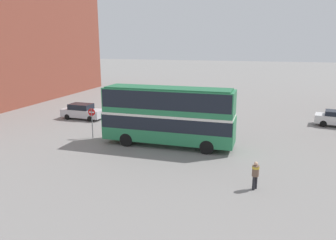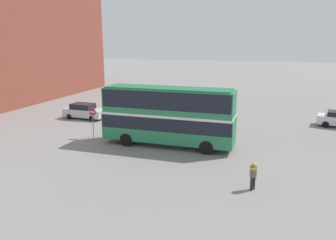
{
  "view_description": "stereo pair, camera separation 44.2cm",
  "coord_description": "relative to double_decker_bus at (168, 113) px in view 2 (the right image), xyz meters",
  "views": [
    {
      "loc": [
        5.25,
        -24.38,
        8.22
      ],
      "look_at": [
        -1.91,
        -0.16,
        2.13
      ],
      "focal_mm": 35.0,
      "sensor_mm": 36.0,
      "label": 1
    },
    {
      "loc": [
        5.67,
        -24.25,
        8.22
      ],
      "look_at": [
        -1.91,
        -0.16,
        2.13
      ],
      "focal_mm": 35.0,
      "sensor_mm": 36.0,
      "label": 2
    }
  ],
  "objects": [
    {
      "name": "ground_plane",
      "position": [
        1.91,
        0.16,
        -2.71
      ],
      "size": [
        240.0,
        240.0,
        0.0
      ],
      "primitive_type": "plane",
      "color": "gray"
    },
    {
      "name": "double_decker_bus",
      "position": [
        0.0,
        0.0,
        0.0
      ],
      "size": [
        10.52,
        2.6,
        4.73
      ],
      "rotation": [
        0.0,
        0.0,
        -0.01
      ],
      "color": "#287A4C",
      "rests_on": "ground_plane"
    },
    {
      "name": "pedestrian_foreground",
      "position": [
        7.01,
        -6.3,
        -1.7
      ],
      "size": [
        0.55,
        0.55,
        1.66
      ],
      "rotation": [
        0.0,
        0.0,
        2.63
      ],
      "color": "#232328",
      "rests_on": "ground_plane"
    },
    {
      "name": "parked_car_kerb_near",
      "position": [
        -11.55,
        6.35,
        -1.89
      ],
      "size": [
        4.6,
        1.96,
        1.65
      ],
      "rotation": [
        0.0,
        0.0,
        -0.04
      ],
      "color": "silver",
      "rests_on": "ground_plane"
    },
    {
      "name": "no_entry_sign",
      "position": [
        -6.93,
        0.25,
        -0.94
      ],
      "size": [
        0.66,
        0.08,
        2.62
      ],
      "color": "gray",
      "rests_on": "ground_plane"
    }
  ]
}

